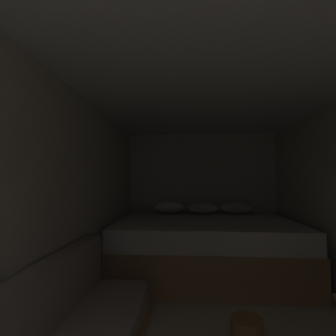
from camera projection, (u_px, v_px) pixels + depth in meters
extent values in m
plane|color=beige|center=(218.00, 336.00, 2.13)|extent=(6.65, 6.65, 0.00)
cube|color=beige|center=(202.00, 193.00, 4.52)|extent=(2.57, 0.05, 2.06)
cube|color=beige|center=(69.00, 207.00, 2.27)|extent=(0.05, 4.65, 2.06)
cube|color=white|center=(216.00, 83.00, 2.23)|extent=(2.57, 4.65, 0.05)
cube|color=tan|center=(206.00, 256.00, 3.56)|extent=(2.35, 1.71, 0.47)
cube|color=white|center=(206.00, 229.00, 3.57)|extent=(2.31, 1.67, 0.25)
ellipsoid|color=white|center=(170.00, 207.00, 4.26)|extent=(0.49, 0.33, 0.19)
ellipsoid|color=white|center=(236.00, 208.00, 4.18)|extent=(0.49, 0.33, 0.19)
ellipsoid|color=white|center=(203.00, 208.00, 4.22)|extent=(0.49, 0.33, 0.19)
cube|color=#A8998E|center=(25.00, 314.00, 1.48)|extent=(0.12, 2.27, 0.44)
cylinder|color=olive|center=(247.00, 331.00, 2.04)|extent=(0.25, 0.25, 0.19)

